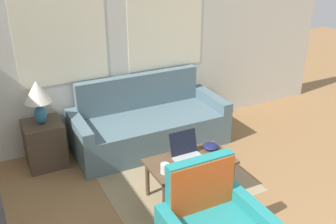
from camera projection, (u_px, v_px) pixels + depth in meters
wall_back at (123, 43)px, 5.09m from camera, size 6.58×0.06×2.60m
rug at (165, 168)px, 4.77m from camera, size 1.64×1.85×0.01m
couch at (148, 126)px, 5.23m from camera, size 2.01×0.84×0.90m
side_table at (45, 144)px, 4.76m from camera, size 0.45×0.45×0.56m
table_lamp at (38, 95)px, 4.50m from camera, size 0.32×0.32×0.53m
coffee_table at (190, 165)px, 4.14m from camera, size 0.91×0.51×0.44m
laptop at (188, 154)px, 4.12m from camera, size 0.31×0.33×0.27m
cup_navy at (165, 168)px, 3.88m from camera, size 0.09×0.09×0.10m
snack_bowl at (211, 146)px, 4.32m from camera, size 0.18×0.18×0.06m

